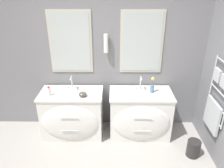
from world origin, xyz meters
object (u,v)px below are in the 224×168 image
object	(u,v)px
vanity_right	(140,114)
toiletry_bottle	(49,91)
waste_bin	(193,148)
vanity_left	(72,114)
amenity_bowl	(83,94)
flower_vase	(152,86)

from	to	relation	value
vanity_right	toiletry_bottle	bearing A→B (deg)	-177.78
waste_bin	vanity_left	bearing A→B (deg)	165.09
vanity_left	amenity_bowl	distance (m)	0.49
amenity_bowl	flower_vase	bearing A→B (deg)	7.70
amenity_bowl	waste_bin	size ratio (longest dim) A/B	0.47
vanity_left	vanity_right	xyz separation A→B (m)	(1.14, 0.00, 0.00)
vanity_right	waste_bin	size ratio (longest dim) A/B	3.78
flower_vase	waste_bin	bearing A→B (deg)	-43.90
vanity_left	waste_bin	size ratio (longest dim) A/B	3.78
vanity_left	waste_bin	bearing A→B (deg)	-14.91
vanity_right	toiletry_bottle	xyz separation A→B (m)	(-1.47, -0.06, 0.46)
vanity_right	waste_bin	xyz separation A→B (m)	(0.78, -0.51, -0.27)
vanity_right	flower_vase	xyz separation A→B (m)	(0.18, 0.06, 0.50)
toiletry_bottle	waste_bin	size ratio (longest dim) A/B	0.57
vanity_right	amenity_bowl	distance (m)	1.03
amenity_bowl	waste_bin	distance (m)	1.89
vanity_left	vanity_right	world-z (taller)	same
flower_vase	vanity_left	bearing A→B (deg)	-177.19
toiletry_bottle	amenity_bowl	xyz separation A→B (m)	(0.53, -0.03, -0.03)
toiletry_bottle	flower_vase	size ratio (longest dim) A/B	0.57
vanity_left	flower_vase	size ratio (longest dim) A/B	3.79
vanity_left	waste_bin	world-z (taller)	vanity_left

